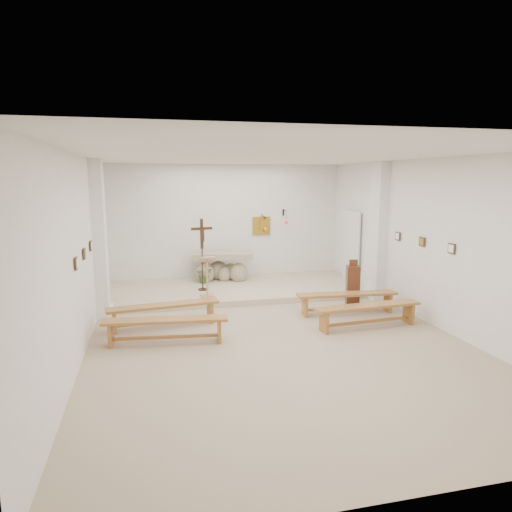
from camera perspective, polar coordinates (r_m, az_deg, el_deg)
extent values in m
cube|color=tan|center=(9.34, 1.76, -9.56)|extent=(7.00, 10.00, 0.00)
cube|color=white|center=(8.70, -20.96, 0.26)|extent=(0.02, 10.00, 3.50)
cube|color=white|center=(10.39, 20.76, 1.70)|extent=(0.02, 10.00, 3.50)
cube|color=white|center=(13.77, -3.61, 4.11)|extent=(7.00, 0.02, 3.50)
cube|color=silver|center=(8.84, 1.88, 12.35)|extent=(7.00, 10.00, 0.02)
cube|color=beige|center=(12.60, -2.38, -4.13)|extent=(6.98, 3.00, 0.15)
cube|color=white|center=(10.66, -18.94, 1.99)|extent=(0.26, 0.55, 3.50)
cube|color=white|center=(12.02, 14.97, 3.00)|extent=(0.26, 0.55, 3.50)
cube|color=gold|center=(13.96, 0.68, 3.80)|extent=(0.55, 0.04, 0.55)
cube|color=black|center=(14.12, 3.44, 5.48)|extent=(0.04, 0.02, 0.20)
cylinder|color=black|center=(13.97, 3.62, 5.72)|extent=(0.02, 0.30, 0.02)
cylinder|color=black|center=(13.84, 3.79, 4.97)|extent=(0.01, 0.01, 0.34)
sphere|color=red|center=(13.86, 3.78, 4.19)|extent=(0.11, 0.11, 0.11)
cube|color=#412E1C|center=(7.92, -21.55, -0.87)|extent=(0.03, 0.20, 0.20)
cube|color=#412E1C|center=(8.90, -20.66, 0.28)|extent=(0.03, 0.20, 0.20)
cube|color=#412E1C|center=(9.88, -19.94, 1.20)|extent=(0.03, 0.20, 0.20)
cube|color=#412E1C|center=(9.73, 23.26, 0.87)|extent=(0.03, 0.20, 0.20)
cube|color=#412E1C|center=(10.54, 20.05, 1.69)|extent=(0.03, 0.20, 0.20)
cube|color=#412E1C|center=(11.39, 17.31, 2.39)|extent=(0.03, 0.20, 0.20)
cube|color=silver|center=(11.62, -18.51, -4.82)|extent=(0.10, 0.85, 0.52)
cube|color=silver|center=(12.91, 13.46, -3.16)|extent=(0.10, 0.85, 0.52)
ellipsoid|color=#B7A78B|center=(13.19, -6.40, -2.16)|extent=(0.56, 0.47, 0.63)
ellipsoid|color=#B7A78B|center=(13.21, -2.17, -2.16)|extent=(0.52, 0.44, 0.59)
ellipsoid|color=#B7A78B|center=(13.47, -4.76, -1.82)|extent=(0.59, 0.50, 0.56)
ellipsoid|color=#B7A78B|center=(13.45, -3.18, -2.02)|extent=(0.48, 0.41, 0.52)
ellipsoid|color=#B7A78B|center=(13.28, -3.98, -2.33)|extent=(0.41, 0.35, 0.48)
cube|color=#B7A78B|center=(13.22, -4.20, 0.04)|extent=(1.80, 0.95, 0.17)
cube|color=tan|center=(11.55, -6.07, -4.98)|extent=(0.35, 0.35, 0.04)
cylinder|color=tan|center=(11.44, -6.11, -2.89)|extent=(0.04, 0.04, 0.90)
cube|color=tan|center=(11.33, -6.14, -0.47)|extent=(0.41, 0.32, 0.15)
cube|color=white|center=(11.29, -6.09, -0.27)|extent=(0.35, 0.26, 0.12)
cylinder|color=#3B2312|center=(12.24, -6.66, -4.17)|extent=(0.25, 0.25, 0.03)
cylinder|color=#3B2312|center=(12.12, -6.71, -1.61)|extent=(0.04, 0.04, 1.14)
cube|color=#3B2312|center=(11.97, -6.80, 2.78)|extent=(0.08, 0.07, 0.78)
cube|color=#3B2312|center=(11.95, -6.81, 3.42)|extent=(0.57, 0.17, 0.07)
cube|color=#3B2312|center=(11.94, -6.75, 2.62)|extent=(0.11, 0.06, 0.33)
imported|color=#2D5421|center=(13.00, -6.48, -2.23)|extent=(0.52, 0.47, 0.52)
cube|color=#572E19|center=(11.33, 11.99, -3.69)|extent=(0.38, 0.38, 1.00)
cube|color=#572E19|center=(11.22, 12.09, -0.85)|extent=(0.20, 0.10, 0.16)
cube|color=#A46B2F|center=(9.75, -11.48, -6.07)|extent=(2.35, 0.68, 0.05)
cube|color=#A46B2F|center=(9.71, -17.31, -7.88)|extent=(0.11, 0.34, 0.44)
cube|color=#A46B2F|center=(10.02, -5.75, -6.93)|extent=(0.11, 0.34, 0.44)
cube|color=#A46B2F|center=(9.85, -11.42, -7.96)|extent=(1.94, 0.33, 0.05)
cube|color=#A46B2F|center=(10.68, 11.35, -4.68)|extent=(2.34, 0.53, 0.05)
cube|color=#A46B2F|center=(10.44, 6.12, -6.26)|extent=(0.09, 0.34, 0.44)
cube|color=#A46B2F|center=(11.13, 16.16, -5.59)|extent=(0.09, 0.34, 0.44)
cube|color=#A46B2F|center=(10.77, 11.29, -6.42)|extent=(1.95, 0.20, 0.05)
cube|color=#A46B2F|center=(8.77, -11.25, -7.85)|extent=(2.34, 0.62, 0.05)
cube|color=#A46B2F|center=(8.98, -17.67, -9.34)|extent=(0.10, 0.34, 0.44)
cube|color=#A46B2F|center=(8.83, -4.62, -9.24)|extent=(0.10, 0.34, 0.44)
cube|color=#A46B2F|center=(8.88, -11.18, -9.93)|extent=(1.94, 0.27, 0.05)
cube|color=#A46B2F|center=(9.80, 13.84, -6.09)|extent=(2.34, 0.54, 0.05)
cube|color=#A46B2F|center=(9.40, 8.51, -8.13)|extent=(0.09, 0.34, 0.44)
cube|color=#A46B2F|center=(10.41, 18.52, -6.77)|extent=(0.09, 0.34, 0.44)
cube|color=#A46B2F|center=(9.89, 13.76, -7.97)|extent=(1.95, 0.21, 0.05)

